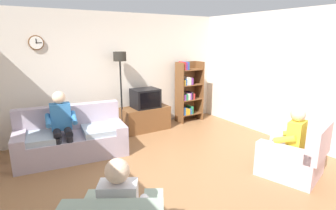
{
  "coord_description": "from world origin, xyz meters",
  "views": [
    {
      "loc": [
        -2.19,
        -3.24,
        2.12
      ],
      "look_at": [
        0.49,
        1.04,
        0.87
      ],
      "focal_mm": 28.68,
      "sensor_mm": 36.0,
      "label": 1
    }
  ],
  "objects": [
    {
      "name": "armchair_near_bookshelf",
      "position": [
        1.56,
        -0.97,
        0.29
      ],
      "size": [
        1.02,
        1.07,
        0.9
      ],
      "color": "beige",
      "rests_on": "ground_plane"
    },
    {
      "name": "couch",
      "position": [
        -1.23,
        1.66,
        0.31
      ],
      "size": [
        1.99,
        1.11,
        0.9
      ],
      "color": "#A899A8",
      "rests_on": "ground_plane"
    },
    {
      "name": "person_on_couch",
      "position": [
        -1.39,
        1.55,
        0.7
      ],
      "size": [
        0.55,
        0.57,
        1.24
      ],
      "color": "#3372B2",
      "rests_on": "ground_plane"
    },
    {
      "name": "tv",
      "position": [
        0.61,
        2.23,
        0.77
      ],
      "size": [
        0.6,
        0.49,
        0.44
      ],
      "color": "black",
      "rests_on": "tv_stand"
    },
    {
      "name": "person_in_left_armchair",
      "position": [
        -1.4,
        -1.14,
        0.6
      ],
      "size": [
        0.61,
        0.63,
        1.12
      ],
      "color": "silver",
      "rests_on": "ground_plane"
    },
    {
      "name": "floor_lamp",
      "position": [
        0.06,
        2.35,
        1.45
      ],
      "size": [
        0.28,
        0.28,
        1.85
      ],
      "color": "black",
      "rests_on": "ground_plane"
    },
    {
      "name": "right_wall",
      "position": [
        2.86,
        0.0,
        1.35
      ],
      "size": [
        0.12,
        5.8,
        2.7
      ],
      "primitive_type": "cube",
      "color": "silver",
      "rests_on": "ground_plane"
    },
    {
      "name": "tv_stand",
      "position": [
        0.61,
        2.25,
        0.28
      ],
      "size": [
        1.1,
        0.56,
        0.55
      ],
      "color": "brown",
      "rests_on": "ground_plane"
    },
    {
      "name": "person_in_right_armchair",
      "position": [
        1.54,
        -0.89,
        0.6
      ],
      "size": [
        0.58,
        0.6,
        1.12
      ],
      "color": "yellow",
      "rests_on": "ground_plane"
    },
    {
      "name": "back_wall_assembly",
      "position": [
        -0.0,
        2.66,
        1.35
      ],
      "size": [
        6.2,
        0.17,
        2.7
      ],
      "color": "silver",
      "rests_on": "ground_plane"
    },
    {
      "name": "bookshelf",
      "position": [
        1.89,
        2.32,
        0.78
      ],
      "size": [
        0.68,
        0.36,
        1.57
      ],
      "color": "brown",
      "rests_on": "ground_plane"
    },
    {
      "name": "ground_plane",
      "position": [
        0.0,
        0.0,
        0.0
      ],
      "size": [
        12.0,
        12.0,
        0.0
      ],
      "primitive_type": "plane",
      "color": "#8C603D"
    }
  ]
}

